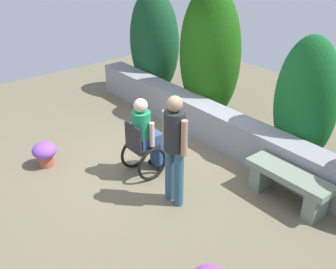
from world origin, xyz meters
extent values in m
plane|color=#6B624C|center=(0.00, 0.00, 0.00)|extent=(11.37, 11.37, 0.00)
cube|color=gray|center=(0.00, 1.52, 0.33)|extent=(7.17, 0.47, 0.66)
ellipsoid|color=#154523|center=(-2.80, 2.18, 1.22)|extent=(1.38, 0.97, 2.44)
ellipsoid|color=#1A510E|center=(-0.94, 2.15, 1.36)|extent=(1.41, 0.99, 2.71)
ellipsoid|color=#145723|center=(1.33, 2.11, 1.10)|extent=(1.10, 0.77, 2.20)
cube|color=slate|center=(1.44, 1.02, 0.20)|extent=(0.20, 0.35, 0.40)
cube|color=slate|center=(2.38, 1.02, 0.20)|extent=(0.20, 0.35, 0.40)
cube|color=slate|center=(1.91, 1.02, 0.45)|extent=(1.31, 0.42, 0.10)
cube|color=black|center=(-0.03, -0.17, 0.50)|extent=(0.40, 0.40, 0.06)
cube|color=black|center=(-0.03, -0.35, 0.73)|extent=(0.40, 0.04, 0.40)
cube|color=black|center=(-0.03, 0.15, 0.10)|extent=(0.28, 0.12, 0.03)
torus|color=black|center=(-0.27, -0.17, 0.28)|extent=(0.05, 0.56, 0.56)
torus|color=black|center=(0.21, -0.17, 0.28)|extent=(0.05, 0.56, 0.56)
cylinder|color=black|center=(-0.17, 0.08, 0.05)|extent=(0.03, 0.10, 0.10)
cylinder|color=black|center=(0.11, 0.08, 0.05)|extent=(0.03, 0.10, 0.10)
cube|color=navy|center=(-0.03, -0.07, 0.61)|extent=(0.30, 0.40, 0.16)
cube|color=navy|center=(-0.03, 0.13, 0.27)|extent=(0.26, 0.14, 0.43)
cylinder|color=#1C8253|center=(-0.03, -0.19, 0.86)|extent=(0.30, 0.30, 0.50)
cylinder|color=beige|center=(-0.22, -0.13, 0.78)|extent=(0.08, 0.08, 0.40)
cylinder|color=beige|center=(0.16, -0.13, 0.78)|extent=(0.08, 0.08, 0.40)
sphere|color=beige|center=(-0.03, -0.19, 1.22)|extent=(0.22, 0.22, 0.22)
cylinder|color=#32536A|center=(0.76, -0.27, 0.44)|extent=(0.14, 0.14, 0.89)
cylinder|color=#32536A|center=(0.96, -0.27, 0.44)|extent=(0.14, 0.14, 0.89)
cylinder|color=#262828|center=(0.86, -0.27, 1.17)|extent=(0.30, 0.30, 0.57)
cylinder|color=#A37E63|center=(0.66, -0.27, 1.14)|extent=(0.09, 0.09, 0.52)
cylinder|color=#A37E63|center=(1.06, -0.27, 1.14)|extent=(0.09, 0.09, 0.52)
sphere|color=#A37E63|center=(0.86, -0.27, 1.57)|extent=(0.22, 0.22, 0.22)
cylinder|color=#AB4E37|center=(-1.27, -1.32, 0.11)|extent=(0.25, 0.25, 0.22)
ellipsoid|color=#254E0C|center=(-1.27, -1.32, 0.25)|extent=(0.27, 0.27, 0.09)
ellipsoid|color=purple|center=(-1.27, -1.32, 0.29)|extent=(0.41, 0.41, 0.27)
camera|label=1|loc=(4.52, -3.35, 3.65)|focal=42.58mm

